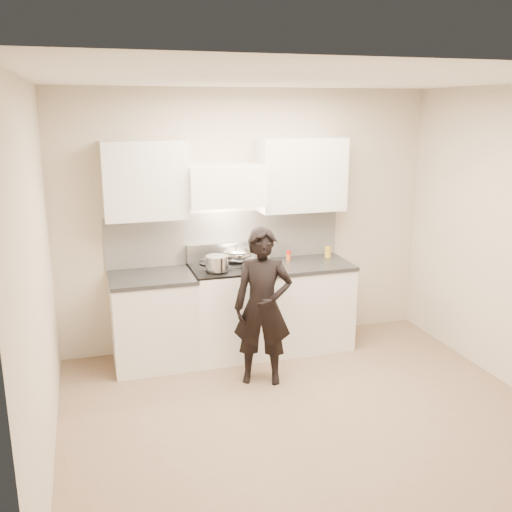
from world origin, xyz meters
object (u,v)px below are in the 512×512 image
Objects in this scene: stove at (230,310)px; person at (263,307)px; wok at (237,254)px; counter_right at (305,304)px; utensil_crock at (266,253)px.

person is (0.14, -0.69, 0.26)m from stove.
stove is 0.75m from person.
person is at bearing -87.77° from wok.
stove is at bearing -180.00° from counter_right.
wok is at bearing 112.48° from person.
counter_right is 2.28× the size of wok.
wok is 0.36m from utensil_crock.
utensil_crock is (0.45, 0.19, 0.53)m from stove.
utensil_crock is at bearing 23.18° from stove.
counter_right is 3.16× the size of utensil_crock.
counter_right is at bearing 0.00° from stove.
utensil_crock is at bearing 15.91° from wok.
stove is 0.72m from utensil_crock.
person reaches higher than counter_right.
stove reaches higher than counter_right.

